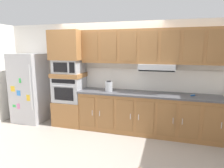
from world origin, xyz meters
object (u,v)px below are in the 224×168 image
at_px(refrigerator, 30,88).
at_px(electric_kettle, 109,86).
at_px(microwave, 69,66).
at_px(screwdriver, 193,95).
at_px(built_in_oven, 70,89).

bearing_deg(refrigerator, electric_kettle, 0.55).
distance_m(microwave, electric_kettle, 1.12).
relative_size(refrigerator, screwdriver, 10.43).
bearing_deg(microwave, screwdriver, -0.37).
xyz_separation_m(microwave, screwdriver, (2.84, -0.02, -0.53)).
bearing_deg(built_in_oven, screwdriver, -0.37).
distance_m(refrigerator, built_in_oven, 1.11).
relative_size(refrigerator, electric_kettle, 7.33).
distance_m(built_in_oven, screwdriver, 2.84).
height_order(built_in_oven, electric_kettle, built_in_oven).
bearing_deg(built_in_oven, refrigerator, -176.52).
height_order(refrigerator, built_in_oven, refrigerator).
bearing_deg(electric_kettle, built_in_oven, 177.37).
height_order(microwave, screwdriver, microwave).
relative_size(built_in_oven, electric_kettle, 2.92).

